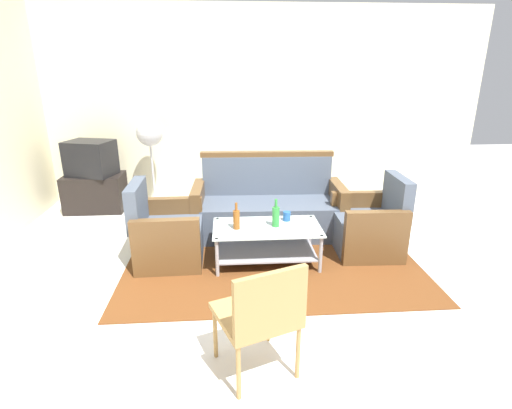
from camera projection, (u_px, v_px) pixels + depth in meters
ground_plane at (298, 301)px, 3.51m from camera, size 14.00×14.00×0.00m
wall_back at (266, 106)px, 5.93m from camera, size 6.52×0.12×2.80m
rug at (271, 257)px, 4.30m from camera, size 3.03×2.16×0.01m
couch at (268, 209)px, 4.85m from camera, size 1.82×0.79×0.96m
armchair_left at (167, 235)px, 4.16m from camera, size 0.71×0.77×0.85m
armchair_right at (370, 227)px, 4.37m from camera, size 0.72×0.78×0.85m
coffee_table at (267, 239)px, 4.10m from camera, size 1.10×0.60×0.40m
bottle_green at (276, 216)px, 4.03m from camera, size 0.07×0.07×0.29m
bottle_brown at (236, 219)px, 3.97m from camera, size 0.07×0.07×0.28m
cup at (287, 216)px, 4.20m from camera, size 0.08×0.08×0.10m
tv_stand at (95, 193)px, 5.66m from camera, size 0.80×0.50×0.52m
television at (91, 158)px, 5.49m from camera, size 0.70×0.59×0.48m
pedestal_fan at (150, 139)px, 5.51m from camera, size 0.36×0.36×1.27m
wicker_chair at (261, 312)px, 2.50m from camera, size 0.62×0.62×0.84m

